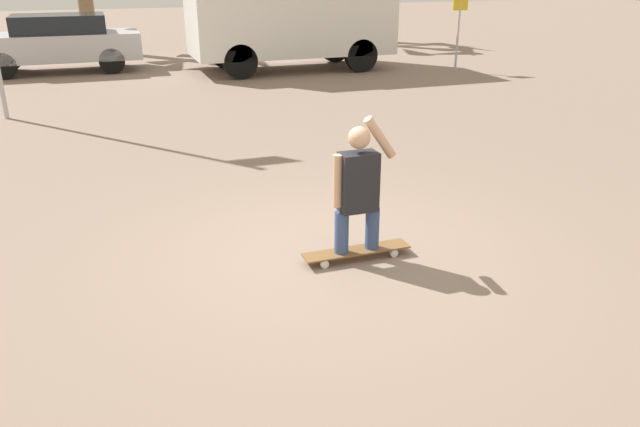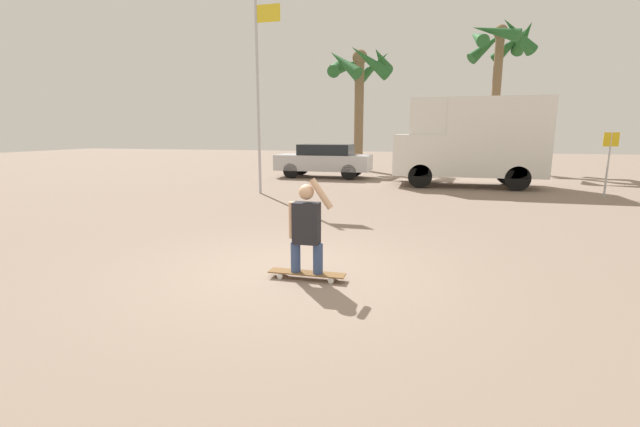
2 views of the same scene
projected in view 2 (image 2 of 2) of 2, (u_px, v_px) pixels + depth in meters
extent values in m
plane|color=gray|center=(295.00, 273.00, 6.40)|extent=(80.00, 80.00, 0.00)
cube|color=brown|center=(307.00, 273.00, 6.11)|extent=(1.11, 0.22, 0.02)
cylinder|color=white|center=(280.00, 276.00, 6.13)|extent=(0.08, 0.03, 0.08)
cylinder|color=white|center=(284.00, 272.00, 6.30)|extent=(0.08, 0.03, 0.08)
cylinder|color=white|center=(331.00, 281.00, 5.95)|extent=(0.08, 0.03, 0.08)
cylinder|color=white|center=(334.00, 276.00, 6.12)|extent=(0.08, 0.03, 0.08)
cylinder|color=#384C7A|center=(296.00, 257.00, 6.11)|extent=(0.14, 0.14, 0.43)
cylinder|color=#384C7A|center=(318.00, 259.00, 6.03)|extent=(0.14, 0.14, 0.43)
cube|color=#232328|center=(306.00, 223.00, 5.98)|extent=(0.37, 0.22, 0.58)
sphere|color=tan|center=(306.00, 192.00, 5.89)|extent=(0.21, 0.21, 0.21)
cylinder|color=tan|center=(292.00, 220.00, 6.02)|extent=(0.09, 0.09, 0.52)
cylinder|color=tan|center=(321.00, 194.00, 5.84)|extent=(0.34, 0.09, 0.43)
cylinder|color=black|center=(420.00, 176.00, 16.01)|extent=(0.88, 0.28, 0.88)
cylinder|color=black|center=(421.00, 171.00, 17.93)|extent=(0.88, 0.28, 0.88)
cylinder|color=black|center=(517.00, 178.00, 15.19)|extent=(0.88, 0.28, 0.88)
cylinder|color=black|center=(508.00, 173.00, 17.11)|extent=(0.88, 0.28, 0.88)
cube|color=white|center=(419.00, 154.00, 16.85)|extent=(1.90, 2.30, 1.53)
cube|color=black|center=(410.00, 146.00, 16.88)|extent=(0.04, 1.95, 0.77)
cube|color=white|center=(494.00, 137.00, 16.06)|extent=(3.53, 2.30, 2.86)
cube|color=white|center=(429.00, 117.00, 16.51)|extent=(1.33, 2.11, 1.33)
cylinder|color=black|center=(291.00, 171.00, 19.32)|extent=(0.68, 0.22, 0.68)
cylinder|color=black|center=(301.00, 168.00, 20.83)|extent=(0.68, 0.22, 0.68)
cylinder|color=black|center=(349.00, 172.00, 18.67)|extent=(0.68, 0.22, 0.68)
cylinder|color=black|center=(355.00, 169.00, 20.18)|extent=(0.68, 0.22, 0.68)
cube|color=#BCBCC1|center=(324.00, 162.00, 19.69)|extent=(4.30, 1.81, 0.70)
cube|color=black|center=(326.00, 150.00, 19.55)|extent=(2.37, 1.59, 0.48)
cylinder|color=brown|center=(495.00, 103.00, 23.00)|extent=(0.46, 0.46, 7.21)
sphere|color=brown|center=(501.00, 32.00, 22.32)|extent=(0.73, 0.73, 0.73)
cone|color=#235B28|center=(524.00, 37.00, 22.21)|extent=(0.93, 2.50, 1.62)
cone|color=#235B28|center=(512.00, 43.00, 23.11)|extent=(2.23, 1.96, 1.95)
cone|color=#235B28|center=(488.00, 45.00, 23.56)|extent=(2.35, 1.52, 2.01)
cone|color=#235B28|center=(477.00, 37.00, 22.44)|extent=(1.12, 2.55, 1.45)
cone|color=#235B28|center=(495.00, 31.00, 21.38)|extent=(2.56, 1.45, 1.30)
cone|color=#235B28|center=(518.00, 35.00, 21.31)|extent=(2.29, 1.94, 1.88)
cylinder|color=brown|center=(359.00, 115.00, 23.27)|extent=(0.50, 0.50, 5.97)
sphere|color=brown|center=(360.00, 57.00, 22.71)|extent=(0.80, 0.80, 0.80)
cone|color=#235B28|center=(382.00, 60.00, 22.28)|extent=(1.06, 2.56, 1.34)
cone|color=#235B28|center=(372.00, 67.00, 23.66)|extent=(2.41, 1.67, 1.89)
cone|color=#235B28|center=(351.00, 65.00, 23.87)|extent=(2.45, 1.91, 1.39)
cone|color=#235B28|center=(338.00, 64.00, 23.06)|extent=(0.68, 2.45, 1.64)
cone|color=#235B28|center=(344.00, 62.00, 22.01)|extent=(2.34, 1.89, 1.86)
cone|color=#235B28|center=(370.00, 61.00, 21.68)|extent=(2.35, 1.91, 1.82)
cylinder|color=#B7B7BC|center=(258.00, 101.00, 14.09)|extent=(0.09, 0.09, 6.17)
cube|color=yellow|center=(269.00, 13.00, 13.48)|extent=(0.78, 0.02, 0.53)
cylinder|color=#B7B7BC|center=(608.00, 165.00, 13.69)|extent=(0.06, 0.06, 2.06)
cube|color=gold|center=(611.00, 139.00, 13.52)|extent=(0.44, 0.02, 0.44)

